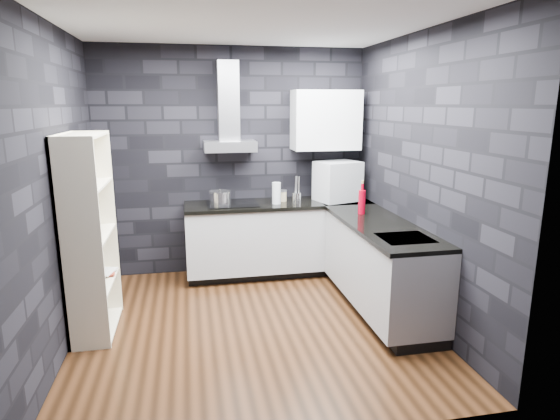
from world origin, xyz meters
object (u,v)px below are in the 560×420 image
object	(u,v)px
pot	(220,198)
fruit_bowl	(88,234)
utensil_crock	(297,198)
appliance_garage	(338,182)
red_bottle	(362,202)
storage_jar	(283,196)
glass_vase	(276,193)
bookshelf	(90,236)

from	to	relation	value
pot	fruit_bowl	xyz separation A→B (m)	(-1.23, -1.12, -0.05)
utensil_crock	appliance_garage	xyz separation A→B (m)	(0.52, 0.06, 0.16)
utensil_crock	red_bottle	bearing A→B (deg)	-50.60
storage_jar	red_bottle	xyz separation A→B (m)	(0.69, -0.81, 0.07)
pot	utensil_crock	distance (m)	0.89
storage_jar	pot	bearing A→B (deg)	-172.06
utensil_crock	fruit_bowl	xyz separation A→B (m)	(-2.12, -1.08, -0.02)
pot	fruit_bowl	distance (m)	1.66
glass_vase	red_bottle	bearing A→B (deg)	-40.60
red_bottle	glass_vase	bearing A→B (deg)	139.40
pot	red_bottle	distance (m)	1.61
glass_vase	utensil_crock	distance (m)	0.25
bookshelf	fruit_bowl	xyz separation A→B (m)	(0.00, -0.08, 0.04)
glass_vase	fruit_bowl	size ratio (longest dim) A/B	1.14
storage_jar	red_bottle	world-z (taller)	red_bottle
red_bottle	fruit_bowl	distance (m)	2.70
utensil_crock	glass_vase	bearing A→B (deg)	177.71
red_bottle	utensil_crock	bearing A→B (deg)	129.40
appliance_garage	red_bottle	distance (m)	0.74
storage_jar	fruit_bowl	xyz separation A→B (m)	(-1.98, -1.23, -0.02)
pot	bookshelf	xyz separation A→B (m)	(-1.23, -1.04, -0.08)
pot	appliance_garage	xyz separation A→B (m)	(1.41, 0.02, 0.14)
glass_vase	utensil_crock	xyz separation A→B (m)	(0.24, -0.01, -0.06)
glass_vase	bookshelf	bearing A→B (deg)	-151.64
pot	appliance_garage	distance (m)	1.42
storage_jar	fruit_bowl	bearing A→B (deg)	-148.20
pot	glass_vase	world-z (taller)	glass_vase
bookshelf	appliance_garage	bearing A→B (deg)	27.77
red_bottle	bookshelf	world-z (taller)	bookshelf
storage_jar	utensil_crock	bearing A→B (deg)	-45.32
bookshelf	fruit_bowl	distance (m)	0.09
storage_jar	fruit_bowl	size ratio (longest dim) A/B	0.53
pot	red_bottle	bearing A→B (deg)	-26.09
glass_vase	fruit_bowl	world-z (taller)	glass_vase
storage_jar	utensil_crock	world-z (taller)	utensil_crock
glass_vase	utensil_crock	size ratio (longest dim) A/B	2.03
pot	storage_jar	xyz separation A→B (m)	(0.75, 0.10, -0.02)
appliance_garage	red_bottle	bearing A→B (deg)	-104.74
storage_jar	bookshelf	size ratio (longest dim) A/B	0.07
appliance_garage	bookshelf	xyz separation A→B (m)	(-2.64, -1.06, -0.22)
appliance_garage	bookshelf	bearing A→B (deg)	-175.36
storage_jar	bookshelf	bearing A→B (deg)	-149.88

